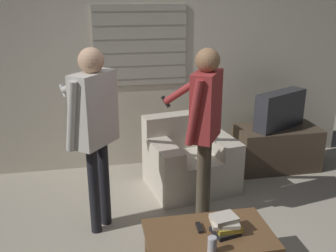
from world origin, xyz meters
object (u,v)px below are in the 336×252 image
(coffee_table, at_px, (209,237))
(spare_remote, at_px, (199,228))
(armchair_beige, at_px, (189,160))
(person_right_standing, at_px, (205,115))
(book_stack, at_px, (225,225))
(soda_can, at_px, (212,245))
(tv, at_px, (280,110))
(person_left_standing, at_px, (94,119))

(coffee_table, xyz_separation_m, spare_remote, (-0.06, 0.07, 0.05))
(armchair_beige, xyz_separation_m, person_right_standing, (-0.03, -0.68, 0.76))
(book_stack, relative_size, spare_remote, 1.78)
(soda_can, bearing_deg, spare_remote, 92.55)
(book_stack, bearing_deg, coffee_table, 171.61)
(coffee_table, distance_m, spare_remote, 0.10)
(person_right_standing, relative_size, spare_remote, 12.96)
(armchair_beige, distance_m, tv, 1.32)
(soda_can, bearing_deg, person_left_standing, 124.77)
(tv, xyz_separation_m, soda_can, (-1.48, -2.06, -0.30))
(coffee_table, relative_size, person_right_standing, 0.57)
(book_stack, relative_size, soda_can, 1.86)
(spare_remote, bearing_deg, armchair_beige, 81.78)
(book_stack, distance_m, soda_can, 0.27)
(tv, relative_size, spare_remote, 5.71)
(tv, distance_m, soda_can, 2.55)
(armchair_beige, height_order, spare_remote, armchair_beige)
(person_left_standing, distance_m, person_right_standing, 1.02)
(person_left_standing, height_order, person_right_standing, person_left_standing)
(person_left_standing, xyz_separation_m, soda_can, (0.77, -1.12, -0.63))
(person_left_standing, relative_size, person_right_standing, 1.02)
(armchair_beige, height_order, person_left_standing, person_left_standing)
(person_right_standing, bearing_deg, spare_remote, -165.12)
(spare_remote, bearing_deg, tv, 52.39)
(tv, xyz_separation_m, book_stack, (-1.31, -1.85, -0.29))
(armchair_beige, xyz_separation_m, book_stack, (-0.11, -1.58, 0.17))
(armchair_beige, height_order, tv, tv)
(armchair_beige, relative_size, tv, 1.40)
(armchair_beige, distance_m, book_stack, 1.59)
(tv, height_order, spare_remote, tv)
(spare_remote, bearing_deg, book_stack, -22.71)
(tv, bearing_deg, spare_remote, 22.66)
(armchair_beige, xyz_separation_m, tv, (1.21, 0.27, 0.45))
(person_right_standing, distance_m, book_stack, 1.08)
(coffee_table, distance_m, tv, 2.36)
(armchair_beige, bearing_deg, person_right_standing, 77.05)
(tv, relative_size, book_stack, 3.21)
(tv, bearing_deg, book_stack, 27.58)
(tv, height_order, person_right_standing, person_right_standing)
(person_right_standing, bearing_deg, person_left_standing, 121.76)
(person_left_standing, relative_size, soda_can, 13.78)
(person_left_standing, relative_size, book_stack, 7.41)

